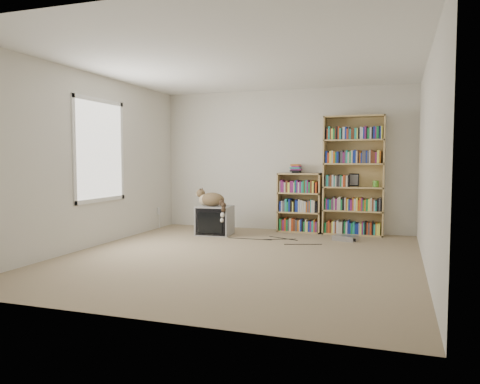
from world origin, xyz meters
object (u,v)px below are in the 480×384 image
(crt_tv, at_px, (215,220))
(bookcase_tall, at_px, (354,179))
(bookcase_short, at_px, (300,205))
(dvd_player, at_px, (345,238))
(cat, at_px, (213,201))

(crt_tv, xyz_separation_m, bookcase_tall, (2.21, 0.76, 0.70))
(crt_tv, bearing_deg, bookcase_short, 26.12)
(bookcase_short, distance_m, dvd_player, 1.16)
(crt_tv, distance_m, bookcase_tall, 2.43)
(cat, bearing_deg, dvd_player, 5.39)
(bookcase_tall, relative_size, bookcase_short, 1.93)
(crt_tv, relative_size, bookcase_tall, 0.30)
(cat, bearing_deg, crt_tv, 96.14)
(crt_tv, bearing_deg, cat, -88.13)
(cat, height_order, bookcase_tall, bookcase_tall)
(crt_tv, distance_m, dvd_player, 2.16)
(cat, bearing_deg, bookcase_short, 33.29)
(crt_tv, height_order, bookcase_short, bookcase_short)
(dvd_player, bearing_deg, crt_tv, -160.90)
(bookcase_short, height_order, dvd_player, bookcase_short)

